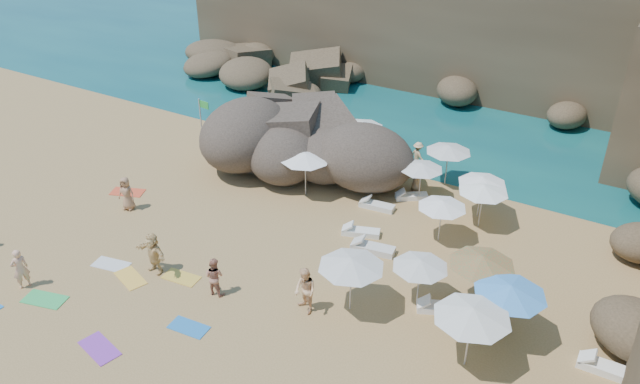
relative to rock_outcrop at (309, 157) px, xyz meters
The scene contains 40 objects.
ground 9.32m from the rock_outcrop, 75.82° to the right, with size 120.00×120.00×0.00m, color tan.
seawater 21.09m from the rock_outcrop, 83.78° to the left, with size 120.00×120.00×0.00m, color #0C4751.
cliff_back 17.00m from the rock_outcrop, 74.98° to the left, with size 44.00×8.00×8.00m, color brown.
rock_promontory 11.16m from the rock_outcrop, 141.39° to the left, with size 12.00×7.00×2.00m, color brown, non-canonical shape.
rock_outcrop is the anchor object (origin of this frame).
flag_pole 6.06m from the rock_outcrop, 147.67° to the right, with size 0.68×0.10×3.46m.
parasol_0 3.51m from the rock_outcrop, 29.53° to the left, with size 2.29×2.29×2.16m.
parasol_1 7.34m from the rock_outcrop, ahead, with size 2.09×2.09×1.97m.
parasol_2 7.86m from the rock_outcrop, ahead, with size 2.27×2.27×2.15m.
parasol_3 10.24m from the rock_outcrop, ahead, with size 2.21×2.21×2.09m.
parasol_4 10.66m from the rock_outcrop, 11.17° to the right, with size 2.23×2.23×2.11m.
parasol_5 4.58m from the rock_outcrop, 60.75° to the right, with size 2.38×2.38×2.25m.
parasol_6 14.27m from the rock_outcrop, 32.10° to the right, with size 2.45×2.45×2.32m.
parasol_7 10.16m from the rock_outcrop, 23.84° to the right, with size 2.11×2.11×2.00m.
parasol_8 13.21m from the rock_outcrop, 40.27° to the right, with size 2.12×2.12×2.01m.
parasol_9 13.00m from the rock_outcrop, 51.64° to the right, with size 2.46×2.46×2.33m.
parasol_10 16.08m from the rock_outcrop, 33.24° to the right, with size 2.51×2.51×2.37m.
parasol_11 16.60m from the rock_outcrop, 39.96° to the right, with size 2.57×2.57×2.44m.
lounger_0 6.39m from the rock_outcrop, 28.04° to the right, with size 1.67×0.56×0.26m, color white.
lounger_1 8.08m from the rock_outcrop, 41.91° to the right, with size 1.68×0.56×0.26m, color white.
lounger_2 6.82m from the rock_outcrop, 11.20° to the right, with size 1.57×0.52×0.24m, color white.
lounger_3 9.44m from the rock_outcrop, 41.73° to the right, with size 1.87×0.62×0.29m, color silver.
lounger_4 18.79m from the rock_outcrop, 27.01° to the right, with size 1.81×0.60×0.28m, color white.
lounger_5 13.77m from the rock_outcrop, 37.72° to the right, with size 1.71×0.57×0.27m, color white.
towel_3 15.71m from the rock_outcrop, 98.64° to the right, with size 1.65×0.83×0.03m, color green.
towel_4 12.91m from the rock_outcrop, 92.23° to the right, with size 1.53×0.77×0.03m, color #F5B740.
towel_5 12.79m from the rock_outcrop, 98.35° to the right, with size 1.52×0.76×0.03m, color silver.
towel_6 16.38m from the rock_outcrop, 84.84° to the right, with size 1.63×0.82×0.03m, color purple.
towel_7 9.79m from the rock_outcrop, 125.77° to the right, with size 1.63×0.81×0.03m, color #E64928.
towel_8 14.34m from the rock_outcrop, 76.16° to the right, with size 1.46×0.73×0.03m, color #2374BE.
towel_12 11.89m from the rock_outcrop, 84.09° to the right, with size 1.49×0.75×0.03m, color gold.
person_stand_1 12.28m from the rock_outcrop, 75.65° to the right, with size 0.78×0.61×1.61m, color #B7765B.
person_stand_2 5.98m from the rock_outcrop, 18.11° to the left, with size 0.95×0.39×1.48m, color #EFC188.
person_stand_3 15.34m from the rock_outcrop, 33.84° to the right, with size 0.95×0.39×1.62m, color #896244.
person_stand_4 6.65m from the rock_outcrop, ahead, with size 0.82×0.45×1.67m, color tan.
person_stand_5 2.30m from the rock_outcrop, 135.83° to the right, with size 1.65×0.47×1.78m, color tan.
person_stand_6 15.84m from the rock_outcrop, 103.51° to the right, with size 0.63×0.42×1.74m, color #EBAB85.
person_lie_2 10.10m from the rock_outcrop, 116.33° to the right, with size 0.80×1.64×0.44m, color #AB7955.
person_lie_3 12.04m from the rock_outcrop, 89.66° to the right, with size 1.65×1.78×0.47m, color #DEB774.
person_lie_5 12.85m from the rock_outcrop, 59.11° to the right, with size 0.91×1.87×0.71m, color #F0BB88.
Camera 1 is at (13.90, -17.16, 15.47)m, focal length 35.00 mm.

